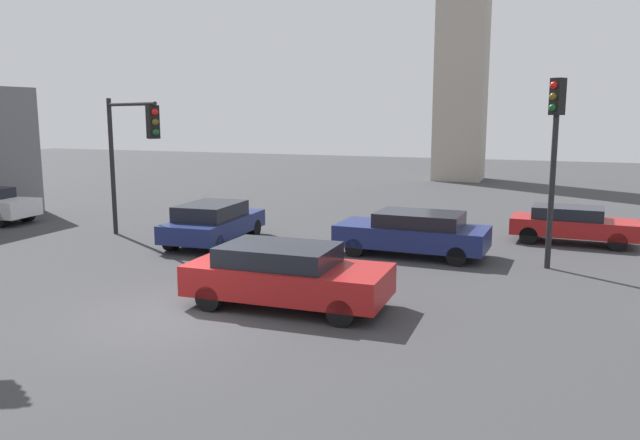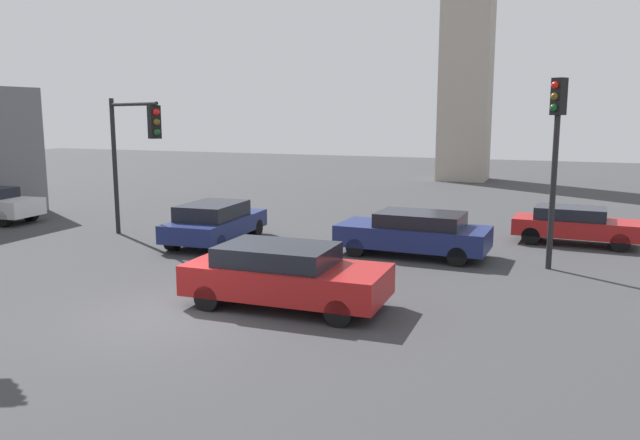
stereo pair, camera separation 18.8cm
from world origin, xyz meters
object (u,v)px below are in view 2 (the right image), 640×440
traffic_light_2 (133,138)px  car_5 (285,274)px  car_2 (215,222)px  traffic_light_0 (556,138)px  car_6 (574,224)px  car_1 (415,233)px

traffic_light_2 → car_5: 9.31m
car_2 → car_5: car_5 is taller
traffic_light_2 → car_5: size_ratio=1.06×
traffic_light_0 → car_6: size_ratio=1.30×
traffic_light_0 → car_2: 11.07m
car_1 → car_5: (-1.62, -6.18, 0.03)m
traffic_light_0 → car_5: (-5.54, -5.90, -2.95)m
car_1 → car_5: car_5 is taller
traffic_light_0 → traffic_light_2: bearing=-49.6°
car_2 → car_6: car_2 is taller
traffic_light_0 → car_2: bearing=-53.5°
traffic_light_0 → car_1: size_ratio=1.14×
car_5 → car_1: bearing=74.6°
traffic_light_2 → car_6: 15.02m
traffic_light_0 → traffic_light_2: size_ratio=1.09×
traffic_light_0 → traffic_light_2: traffic_light_0 is taller
car_1 → car_2: size_ratio=1.05×
traffic_light_0 → car_5: 8.61m
car_1 → car_6: (4.63, 3.66, -0.05)m
traffic_light_0 → car_2: (-10.66, -0.28, -2.97)m
traffic_light_2 → car_2: size_ratio=1.10×
car_2 → car_5: (5.11, -5.62, 0.02)m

